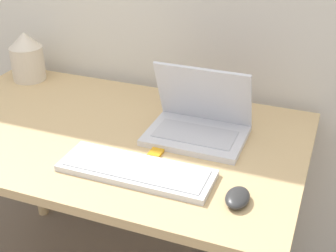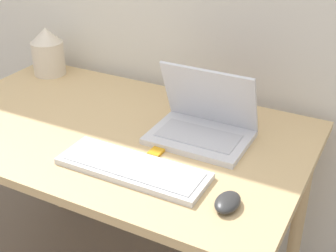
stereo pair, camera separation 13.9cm
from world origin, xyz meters
name	(u,v)px [view 1 (the left image)]	position (x,y,z in m)	size (l,w,h in m)	color
desk	(109,154)	(0.00, 0.39, 0.69)	(1.31, 0.79, 0.78)	tan
laptop	(199,121)	(0.29, 0.48, 0.83)	(0.32, 0.23, 0.23)	silver
keyboard	(136,170)	(0.19, 0.20, 0.79)	(0.45, 0.15, 0.02)	silver
mouse	(238,198)	(0.50, 0.17, 0.79)	(0.06, 0.10, 0.03)	#2D2D2D
vase	(27,57)	(-0.51, 0.68, 0.88)	(0.13, 0.13, 0.20)	beige
mp3_player	(156,152)	(0.21, 0.32, 0.78)	(0.04, 0.06, 0.01)	orange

